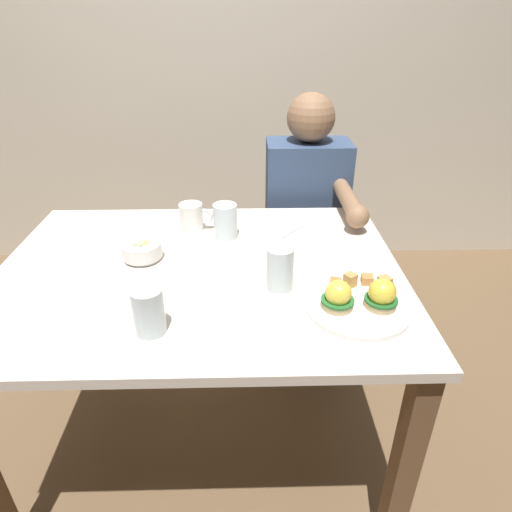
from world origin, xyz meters
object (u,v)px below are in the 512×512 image
(eggs_benedict_plate, at_px, (359,300))
(water_glass_near, at_px, (280,271))
(fruit_bowl, at_px, (142,250))
(water_glass_extra, at_px, (149,314))
(water_glass_far, at_px, (225,223))
(dining_table, at_px, (201,298))
(coffee_mug, at_px, (192,216))
(diner_person, at_px, (307,214))
(fork, at_px, (293,230))

(eggs_benedict_plate, relative_size, water_glass_near, 2.18)
(fruit_bowl, xyz_separation_m, water_glass_extra, (0.09, -0.35, 0.02))
(water_glass_far, bearing_deg, dining_table, -109.15)
(dining_table, distance_m, coffee_mug, 0.31)
(water_glass_near, height_order, diner_person, diner_person)
(fruit_bowl, distance_m, water_glass_far, 0.29)
(fork, bearing_deg, water_glass_near, -101.80)
(eggs_benedict_plate, height_order, fork, eggs_benedict_plate)
(coffee_mug, height_order, water_glass_far, water_glass_far)
(fork, relative_size, diner_person, 0.11)
(eggs_benedict_plate, bearing_deg, water_glass_near, 152.40)
(fork, height_order, diner_person, diner_person)
(coffee_mug, relative_size, water_glass_extra, 0.94)
(fruit_bowl, height_order, water_glass_near, water_glass_near)
(dining_table, xyz_separation_m, eggs_benedict_plate, (0.43, -0.21, 0.13))
(dining_table, distance_m, eggs_benedict_plate, 0.50)
(eggs_benedict_plate, bearing_deg, dining_table, 153.60)
(fruit_bowl, xyz_separation_m, diner_person, (0.58, 0.54, -0.12))
(dining_table, xyz_separation_m, fork, (0.31, 0.25, 0.11))
(water_glass_near, bearing_deg, water_glass_extra, -150.29)
(dining_table, distance_m, fruit_bowl, 0.23)
(dining_table, height_order, water_glass_far, water_glass_far)
(fork, height_order, water_glass_extra, water_glass_extra)
(coffee_mug, bearing_deg, water_glass_near, -53.89)
(eggs_benedict_plate, height_order, fruit_bowl, eggs_benedict_plate)
(fruit_bowl, bearing_deg, water_glass_far, 30.58)
(fruit_bowl, height_order, coffee_mug, coffee_mug)
(coffee_mug, height_order, diner_person, diner_person)
(water_glass_far, height_order, diner_person, diner_person)
(eggs_benedict_plate, height_order, diner_person, diner_person)
(water_glass_far, bearing_deg, fork, 8.99)
(fruit_bowl, height_order, diner_person, diner_person)
(water_glass_near, bearing_deg, eggs_benedict_plate, -27.60)
(fork, bearing_deg, water_glass_far, -171.01)
(coffee_mug, distance_m, fork, 0.36)
(coffee_mug, xyz_separation_m, water_glass_near, (0.28, -0.38, 0.00))
(fork, xyz_separation_m, diner_person, (0.10, 0.35, -0.09))
(dining_table, xyz_separation_m, water_glass_extra, (-0.09, -0.29, 0.16))
(dining_table, relative_size, fruit_bowl, 10.00)
(diner_person, bearing_deg, fruit_bowl, -137.13)
(fruit_bowl, bearing_deg, water_glass_near, -22.77)
(dining_table, bearing_deg, eggs_benedict_plate, -26.40)
(coffee_mug, relative_size, water_glass_near, 0.90)
(coffee_mug, xyz_separation_m, water_glass_far, (0.12, -0.06, 0.00))
(fork, bearing_deg, water_glass_extra, -126.19)
(water_glass_extra, bearing_deg, water_glass_near, 29.71)
(fruit_bowl, distance_m, diner_person, 0.80)
(water_glass_extra, xyz_separation_m, diner_person, (0.49, 0.89, -0.14))
(fruit_bowl, xyz_separation_m, water_glass_far, (0.25, 0.15, 0.02))
(dining_table, bearing_deg, diner_person, 56.10)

